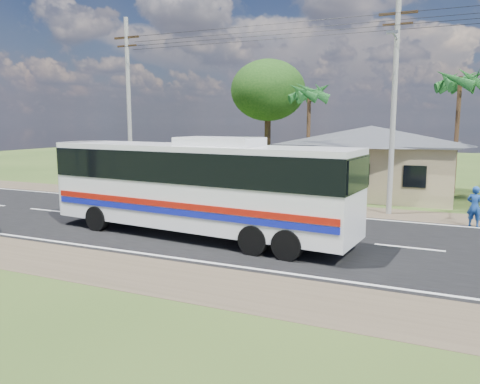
% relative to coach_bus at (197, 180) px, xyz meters
% --- Properties ---
extents(ground, '(120.00, 120.00, 0.00)m').
position_rel_coach_bus_xyz_m(ground, '(3.56, 1.67, -2.32)').
color(ground, '#2B4719').
rests_on(ground, ground).
extents(road, '(120.00, 16.00, 0.03)m').
position_rel_coach_bus_xyz_m(road, '(3.56, 1.67, -2.31)').
color(road, black).
rests_on(road, ground).
extents(house, '(12.40, 10.00, 5.00)m').
position_rel_coach_bus_xyz_m(house, '(4.56, 14.67, 0.32)').
color(house, tan).
rests_on(house, ground).
extents(utility_poles, '(32.80, 2.22, 11.00)m').
position_rel_coach_bus_xyz_m(utility_poles, '(6.23, 8.16, 3.45)').
color(utility_poles, '#9E9E99').
rests_on(utility_poles, ground).
extents(palm_mid, '(2.80, 2.80, 8.20)m').
position_rel_coach_bus_xyz_m(palm_mid, '(9.56, 17.17, 4.84)').
color(palm_mid, '#47301E').
rests_on(palm_mid, ground).
extents(palm_far, '(2.80, 2.80, 7.70)m').
position_rel_coach_bus_xyz_m(palm_far, '(-0.44, 17.67, 4.35)').
color(palm_far, '#47301E').
rests_on(palm_far, ground).
extents(tree_behind_house, '(6.00, 6.00, 9.61)m').
position_rel_coach_bus_xyz_m(tree_behind_house, '(-4.44, 19.67, 4.79)').
color(tree_behind_house, '#47301E').
rests_on(tree_behind_house, ground).
extents(coach_bus, '(13.28, 3.98, 4.06)m').
position_rel_coach_bus_xyz_m(coach_bus, '(0.00, 0.00, 0.00)').
color(coach_bus, silver).
rests_on(coach_bus, ground).
extents(motorcycle, '(1.76, 1.06, 0.87)m').
position_rel_coach_bus_xyz_m(motorcycle, '(3.86, 8.79, -1.89)').
color(motorcycle, black).
rests_on(motorcycle, ground).
extents(person, '(0.78, 0.63, 1.84)m').
position_rel_coach_bus_xyz_m(person, '(10.38, 6.67, -1.40)').
color(person, navy).
rests_on(person, ground).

